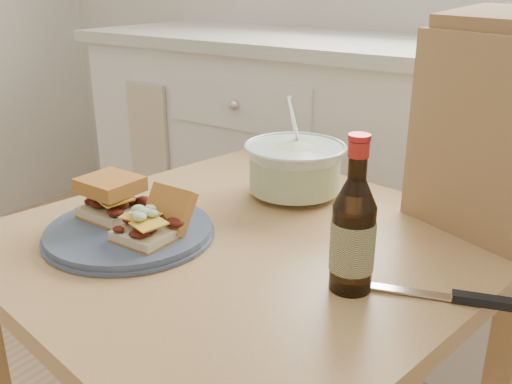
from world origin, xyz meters
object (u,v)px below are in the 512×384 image
Objects in this scene: coleslaw_bowl at (295,171)px; beer_bottle at (353,234)px; dining_table at (246,286)px; plate at (129,232)px; paper_bag at (501,134)px.

beer_bottle is at bearing -45.76° from coleslaw_bowl.
plate reaches higher than dining_table.
paper_bag is at bearing 92.25° from beer_bottle.
dining_table is 0.29m from coleslaw_bowl.
coleslaw_bowl is at bearing 109.67° from dining_table.
plate is at bearing -151.84° from beer_bottle.
dining_table is 3.13× the size of plate.
coleslaw_bowl is 0.90× the size of beer_bottle.
plate is 0.70m from paper_bag.
paper_bag is at bearing 11.32° from coleslaw_bowl.
coleslaw_bowl is at bearing 69.31° from plate.
paper_bag is (0.39, 0.08, 0.12)m from coleslaw_bowl.
plate is (-0.18, -0.12, 0.11)m from dining_table.
dining_table is at bearing 33.87° from plate.
paper_bag is (0.11, 0.36, 0.09)m from beer_bottle.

